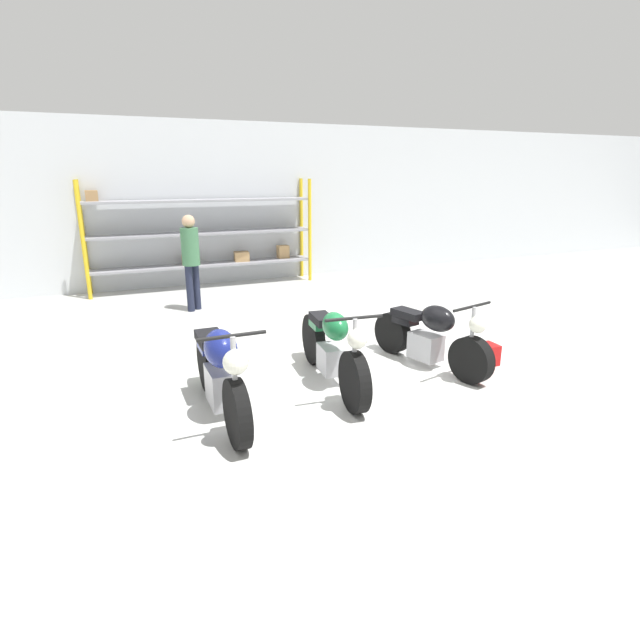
{
  "coord_description": "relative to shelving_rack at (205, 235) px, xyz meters",
  "views": [
    {
      "loc": [
        -2.36,
        -5.15,
        2.48
      ],
      "look_at": [
        0.0,
        0.4,
        0.7
      ],
      "focal_mm": 28.0,
      "sensor_mm": 36.0,
      "label": 1
    }
  ],
  "objects": [
    {
      "name": "motorcycle_blue",
      "position": [
        -1.07,
        -6.42,
        -0.66
      ],
      "size": [
        0.63,
        2.07,
        1.1
      ],
      "rotation": [
        0.0,
        0.0,
        -1.56
      ],
      "color": "black",
      "rests_on": "ground_plane"
    },
    {
      "name": "toolbox",
      "position": [
        2.44,
        -6.32,
        -1.02
      ],
      "size": [
        0.44,
        0.26,
        0.28
      ],
      "color": "red",
      "rests_on": "ground_plane"
    },
    {
      "name": "back_wall",
      "position": [
        0.36,
        0.36,
        0.64
      ],
      "size": [
        30.0,
        0.08,
        3.6
      ],
      "color": "silver",
      "rests_on": "ground_plane"
    },
    {
      "name": "shelving_rack",
      "position": [
        0.0,
        0.0,
        0.0
      ],
      "size": [
        4.93,
        0.63,
        2.36
      ],
      "color": "gold",
      "rests_on": "ground_plane"
    },
    {
      "name": "motorcycle_black",
      "position": [
        1.77,
        -6.09,
        -0.74
      ],
      "size": [
        0.78,
        1.92,
        0.97
      ],
      "rotation": [
        0.0,
        0.0,
        -1.33
      ],
      "color": "black",
      "rests_on": "ground_plane"
    },
    {
      "name": "motorcycle_green",
      "position": [
        0.33,
        -6.14,
        -0.69
      ],
      "size": [
        0.63,
        2.2,
        1.05
      ],
      "rotation": [
        0.0,
        0.0,
        -1.67
      ],
      "color": "black",
      "rests_on": "ground_plane"
    },
    {
      "name": "person_browsing",
      "position": [
        -0.63,
        -1.97,
        -0.12
      ],
      "size": [
        0.45,
        0.45,
        1.77
      ],
      "rotation": [
        0.0,
        0.0,
        2.23
      ],
      "color": "#1E2338",
      "rests_on": "ground_plane"
    },
    {
      "name": "ground_plane",
      "position": [
        0.36,
        -6.1,
        -1.16
      ],
      "size": [
        30.0,
        30.0,
        0.0
      ],
      "primitive_type": "plane",
      "color": "silver"
    }
  ]
}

